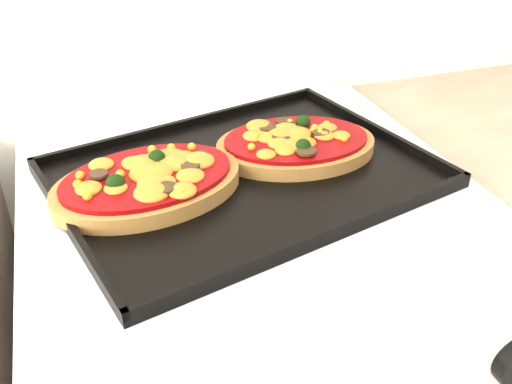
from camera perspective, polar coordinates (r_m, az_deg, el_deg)
name	(u,v)px	position (r m, az deg, el deg)	size (l,w,h in m)	color
baking_tray	(244,172)	(0.77, -1.23, 1.98)	(0.48, 0.36, 0.02)	black
pizza_left	(148,181)	(0.74, -10.79, 1.13)	(0.25, 0.17, 0.04)	olive
pizza_right	(296,143)	(0.82, 4.02, 4.92)	(0.23, 0.16, 0.03)	olive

